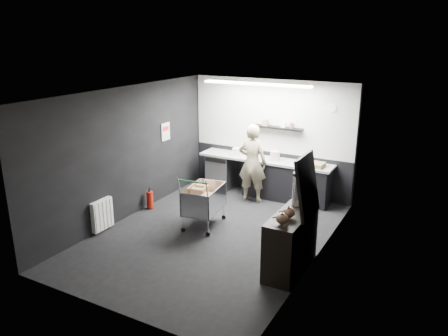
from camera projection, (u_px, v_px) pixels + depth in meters
The scene contains 22 objects.
floor at pixel (213, 234), 8.36m from camera, with size 5.50×5.50×0.00m, color black.
ceiling at pixel (212, 93), 7.56m from camera, with size 5.50×5.50×0.00m, color silver.
wall_back at pixel (271, 137), 10.26m from camera, with size 5.50×5.50×0.00m, color black.
wall_front at pixel (106, 222), 5.65m from camera, with size 5.50×5.50×0.00m, color black.
wall_left at pixel (127, 153), 8.87m from camera, with size 5.50×5.50×0.00m, color black.
wall_right at pixel (319, 185), 7.04m from camera, with size 5.50×5.50×0.00m, color black.
kitchen_wall_panel at pixel (271, 116), 10.10m from camera, with size 3.95×0.02×1.70m, color silver.
dado_panel at pixel (269, 172), 10.50m from camera, with size 3.95×0.02×1.00m, color black.
floating_shelf at pixel (277, 128), 9.98m from camera, with size 1.20×0.22×0.04m, color black.
wall_clock at pixel (332, 108), 9.36m from camera, with size 0.20×0.20×0.03m, color white.
poster at pixel (166, 132), 9.89m from camera, with size 0.02×0.30×0.40m, color silver.
poster_red_band at pixel (166, 129), 9.87m from camera, with size 0.01×0.22×0.10m, color red.
radiator at pixel (102, 215), 8.39m from camera, with size 0.10×0.50×0.60m, color white.
ceiling_strip at pixel (256, 84), 9.12m from camera, with size 2.40×0.20×0.04m, color white.
prep_counter at pixel (270, 178), 10.19m from camera, with size 3.20×0.61×0.90m.
person at pixel (252, 163), 9.79m from camera, with size 0.65×0.43×1.79m, color beige.
shopping_cart at pixel (204, 201), 8.60m from camera, with size 0.73×1.08×1.11m.
sideboard at pixel (292, 234), 6.98m from camera, with size 0.55×1.29×1.94m.
fire_extinguisher at pixel (150, 199), 9.52m from camera, with size 0.14×0.14×0.46m.
cardboard_box at pixel (314, 164), 9.53m from camera, with size 0.45×0.34×0.09m, color olive.
pink_tub at pixel (275, 156), 9.97m from camera, with size 0.21×0.21×0.21m, color silver.
white_container at pixel (237, 152), 10.37m from camera, with size 0.20×0.16×0.18m, color white.
Camera 1 is at (3.83, -6.57, 3.69)m, focal length 35.00 mm.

